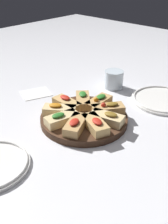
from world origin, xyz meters
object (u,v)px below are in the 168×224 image
serving_board (84,119)px  water_glass (114,79)px  plate_left (162,99)px  napkin_stack (36,93)px

serving_board → water_glass: (-0.30, -0.10, 0.03)m
plate_left → water_glass: size_ratio=3.00×
water_glass → napkin_stack: size_ratio=0.70×
plate_left → napkin_stack: 0.53m
napkin_stack → plate_left: bearing=125.4°
serving_board → napkin_stack: bearing=-94.5°
serving_board → napkin_stack: serving_board is taller
serving_board → plate_left: 0.35m
plate_left → water_glass: (0.03, -0.23, 0.03)m
serving_board → water_glass: bearing=-161.9°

